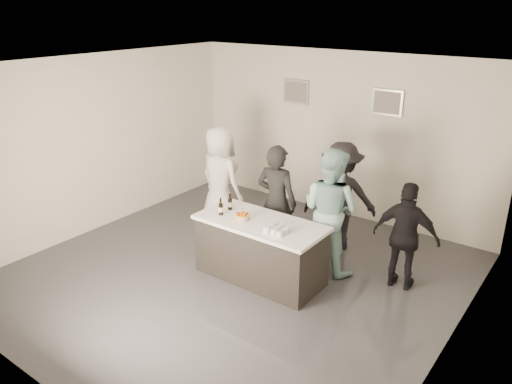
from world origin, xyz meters
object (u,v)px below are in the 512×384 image
bar_counter (260,250)px  beer_bottle_a (230,201)px  cake (242,217)px  beer_bottle_b (221,206)px  person_main_black (277,202)px  person_guest_back (340,196)px  person_main_blue (330,210)px  person_guest_left (220,179)px  person_guest_right (406,236)px

bar_counter → beer_bottle_a: bearing=173.1°
bar_counter → beer_bottle_a: size_ratio=7.15×
cake → beer_bottle_b: bearing=-172.0°
person_main_black → person_guest_back: 1.07m
bar_counter → beer_bottle_a: beer_bottle_a is taller
bar_counter → person_guest_back: person_guest_back is taller
bar_counter → person_main_blue: bearing=53.3°
person_main_black → person_guest_left: 1.38m
person_main_blue → person_guest_right: size_ratio=1.21×
person_guest_right → person_guest_back: 1.42m
person_main_blue → person_guest_right: bearing=-164.8°
person_guest_right → bar_counter: bearing=24.6°
person_main_blue → person_guest_left: 2.21m
bar_counter → beer_bottle_a: (-0.61, 0.07, 0.58)m
beer_bottle_a → person_guest_left: (-0.96, 0.91, -0.11)m
person_guest_left → cake: bearing=151.8°
beer_bottle_b → bar_counter: bearing=14.7°
beer_bottle_a → person_guest_right: bearing=21.5°
beer_bottle_a → person_main_blue: bearing=32.0°
bar_counter → person_guest_right: (1.73, 1.00, 0.33)m
beer_bottle_b → person_guest_back: 2.01m
person_main_black → person_guest_right: size_ratio=1.17×
cake → beer_bottle_b: 0.37m
cake → person_main_blue: person_main_blue is taller
cake → person_main_blue: (0.87, 0.96, -0.00)m
bar_counter → person_guest_right: size_ratio=1.20×
person_guest_right → cake: bearing=23.9°
beer_bottle_b → person_main_blue: size_ratio=0.14×
person_guest_right → person_main_black: bearing=2.9°
beer_bottle_a → person_main_black: (0.39, 0.64, -0.12)m
person_guest_left → person_guest_back: (2.01, 0.58, -0.03)m
person_main_blue → person_guest_right: (1.10, 0.15, -0.16)m
person_main_blue → person_guest_right: 1.12m
cake → person_guest_left: person_guest_left is taller
person_guest_right → beer_bottle_b: bearing=21.0°
beer_bottle_b → person_main_blue: person_main_blue is taller
bar_counter → cake: 0.55m
bar_counter → cake: cake is taller
person_guest_right → person_main_blue: bearing=2.2°
beer_bottle_a → person_main_black: bearing=58.4°
person_guest_left → person_guest_right: person_guest_left is taller
bar_counter → person_guest_left: person_guest_left is taller
bar_counter → person_guest_left: size_ratio=1.01×
bar_counter → person_main_black: size_ratio=1.03×
cake → person_guest_right: (1.97, 1.10, -0.16)m
person_guest_left → person_guest_right: (3.31, 0.02, -0.14)m
bar_counter → person_main_black: 0.88m
bar_counter → person_main_black: bearing=106.8°
person_guest_back → person_guest_right: bearing=129.0°
cake → person_guest_back: (0.67, 1.67, -0.05)m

